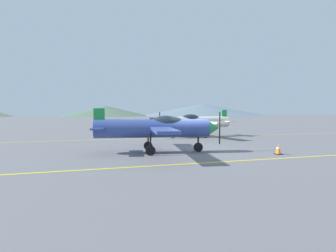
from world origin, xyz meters
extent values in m
plane|color=slate|center=(0.00, 0.00, 0.00)|extent=(400.00, 400.00, 0.00)
cube|color=yellow|center=(0.00, -3.69, 0.01)|extent=(80.00, 0.16, 0.01)
cube|color=yellow|center=(0.00, 8.47, 0.01)|extent=(80.00, 0.16, 0.01)
cylinder|color=#33478C|center=(-2.36, 0.12, 1.38)|extent=(6.56, 2.09, 1.05)
cone|color=#1E8C3F|center=(1.16, -0.46, 1.38)|extent=(0.80, 0.99, 0.89)
cube|color=black|center=(1.54, -0.52, 1.38)|extent=(0.06, 0.12, 1.90)
ellipsoid|color=#1E2833|center=(-1.51, -0.02, 1.69)|extent=(2.02, 1.16, 0.86)
cube|color=#33478C|center=(-1.98, 0.06, 1.43)|extent=(2.40, 8.44, 0.15)
cube|color=#33478C|center=(-5.27, 0.61, 1.43)|extent=(1.06, 2.55, 0.10)
cube|color=#1E8C3F|center=(-5.27, 0.61, 1.95)|extent=(0.61, 0.21, 1.14)
cylinder|color=black|center=(0.27, -0.31, 0.74)|extent=(0.10, 0.10, 0.96)
cylinder|color=black|center=(0.27, -0.31, 0.27)|extent=(0.54, 0.20, 0.53)
cylinder|color=black|center=(-2.72, -0.88, 0.74)|extent=(0.10, 0.10, 0.96)
cylinder|color=black|center=(-2.72, -0.88, 0.27)|extent=(0.54, 0.20, 0.53)
cylinder|color=black|center=(-2.37, 1.19, 0.74)|extent=(0.10, 0.10, 0.96)
cylinder|color=black|center=(-2.37, 1.19, 0.27)|extent=(0.54, 0.20, 0.53)
cylinder|color=silver|center=(4.16, 8.68, 1.38)|extent=(6.56, 1.99, 1.05)
cone|color=#1E8C3F|center=(0.63, 8.16, 1.38)|extent=(0.79, 0.98, 0.89)
cube|color=black|center=(0.25, 8.10, 1.38)|extent=(0.05, 0.12, 1.90)
ellipsoid|color=#1E2833|center=(3.31, 8.56, 1.69)|extent=(2.01, 1.13, 0.86)
cube|color=silver|center=(3.78, 8.63, 1.43)|extent=(2.27, 8.44, 0.15)
cube|color=silver|center=(7.08, 9.12, 1.43)|extent=(1.02, 2.55, 0.10)
cube|color=#1E8C3F|center=(7.08, 9.12, 1.95)|extent=(0.61, 0.20, 1.14)
cylinder|color=black|center=(1.52, 8.29, 0.74)|extent=(0.10, 0.10, 0.96)
cylinder|color=black|center=(1.52, 8.29, 0.27)|extent=(0.54, 0.19, 0.53)
cylinder|color=black|center=(4.19, 9.75, 0.74)|extent=(0.10, 0.10, 0.96)
cylinder|color=black|center=(4.19, 9.75, 0.27)|extent=(0.54, 0.19, 0.53)
cylinder|color=black|center=(4.50, 7.68, 0.74)|extent=(0.10, 0.10, 0.96)
cylinder|color=black|center=(4.50, 7.68, 0.27)|extent=(0.54, 0.19, 0.53)
cube|color=#3372BF|center=(3.21, 19.01, 0.70)|extent=(3.61, 4.64, 0.75)
cube|color=black|center=(3.28, 18.87, 1.35)|extent=(2.53, 2.87, 0.55)
cylinder|color=black|center=(3.34, 20.68, 0.32)|extent=(0.49, 0.67, 0.64)
cylinder|color=black|center=(1.75, 19.84, 0.32)|extent=(0.49, 0.67, 0.64)
cylinder|color=black|center=(4.67, 18.18, 0.32)|extent=(0.49, 0.67, 0.64)
cylinder|color=black|center=(3.08, 17.33, 0.32)|extent=(0.49, 0.67, 0.64)
cube|color=black|center=(4.08, -2.50, 0.02)|extent=(0.36, 0.36, 0.04)
cone|color=orange|center=(4.08, -2.50, 0.32)|extent=(0.29, 0.29, 0.55)
cylinder|color=white|center=(4.08, -2.50, 0.34)|extent=(0.20, 0.20, 0.08)
cone|color=#4C6651|center=(5.88, 152.19, 3.13)|extent=(53.79, 53.79, 6.25)
cone|color=slate|center=(65.95, 144.57, 3.77)|extent=(79.98, 79.98, 7.54)
camera|label=1|loc=(-6.05, -14.95, 2.30)|focal=29.27mm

